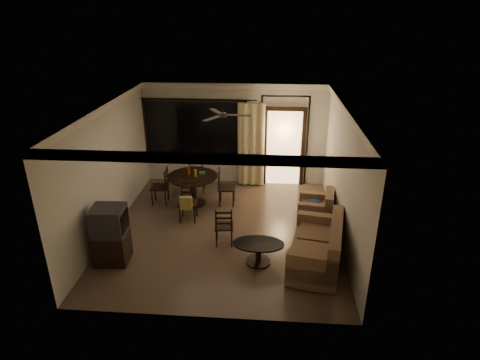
# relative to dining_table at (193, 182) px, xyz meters

# --- Properties ---
(ground) EXTENTS (5.50, 5.50, 0.00)m
(ground) POSITION_rel_dining_table_xyz_m (0.93, -1.28, -0.61)
(ground) COLOR #7F6651
(ground) RESTS_ON ground
(room_shell) EXTENTS (5.50, 6.70, 5.50)m
(room_shell) POSITION_rel_dining_table_xyz_m (1.52, 0.49, 1.22)
(room_shell) COLOR beige
(room_shell) RESTS_ON ground
(dining_table) EXTENTS (1.24, 1.24, 0.99)m
(dining_table) POSITION_rel_dining_table_xyz_m (0.00, 0.00, 0.00)
(dining_table) COLOR black
(dining_table) RESTS_ON ground
(dining_chair_west) EXTENTS (0.44, 0.44, 0.95)m
(dining_chair_west) POSITION_rel_dining_table_xyz_m (-0.84, -0.03, -0.33)
(dining_chair_west) COLOR black
(dining_chair_west) RESTS_ON ground
(dining_chair_east) EXTENTS (0.44, 0.44, 0.95)m
(dining_chair_east) POSITION_rel_dining_table_xyz_m (0.83, 0.03, -0.33)
(dining_chair_east) COLOR black
(dining_chair_east) RESTS_ON ground
(dining_chair_south) EXTENTS (0.44, 0.49, 0.95)m
(dining_chair_south) POSITION_rel_dining_table_xyz_m (0.03, -0.86, -0.30)
(dining_chair_south) COLOR black
(dining_chair_south) RESTS_ON ground
(dining_chair_north) EXTENTS (0.44, 0.44, 0.95)m
(dining_chair_north) POSITION_rel_dining_table_xyz_m (-0.03, 0.78, -0.33)
(dining_chair_north) COLOR black
(dining_chair_north) RESTS_ON ground
(tv_cabinet) EXTENTS (0.65, 0.59, 1.18)m
(tv_cabinet) POSITION_rel_dining_table_xyz_m (-1.12, -2.60, -0.02)
(tv_cabinet) COLOR black
(tv_cabinet) RESTS_ON ground
(sofa) EXTENTS (1.21, 1.84, 0.91)m
(sofa) POSITION_rel_dining_table_xyz_m (2.89, -2.45, -0.25)
(sofa) COLOR #40261E
(sofa) RESTS_ON ground
(armchair) EXTENTS (0.86, 0.86, 0.77)m
(armchair) POSITION_rel_dining_table_xyz_m (3.03, -0.73, -0.29)
(armchair) COLOR #40261E
(armchair) RESTS_ON ground
(coffee_table) EXTENTS (1.00, 0.60, 0.44)m
(coffee_table) POSITION_rel_dining_table_xyz_m (1.73, -2.44, -0.32)
(coffee_table) COLOR black
(coffee_table) RESTS_ON ground
(side_chair) EXTENTS (0.42, 0.42, 0.88)m
(side_chair) POSITION_rel_dining_table_xyz_m (0.99, -1.81, -0.35)
(side_chair) COLOR black
(side_chair) RESTS_ON ground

